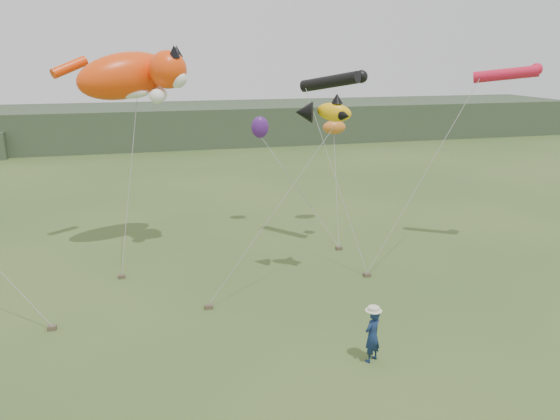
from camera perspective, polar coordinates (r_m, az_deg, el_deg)
The scene contains 8 objects.
ground at distance 19.53m, azimuth 3.94°, elevation -12.75°, with size 120.00×120.00×0.00m, color #385123.
headland at distance 61.40m, azimuth -12.31°, elevation 8.63°, with size 90.00×13.00×4.00m.
festival_attendant at distance 17.76m, azimuth 9.62°, elevation -12.80°, with size 0.65×0.43×1.78m, color #14264D.
sandbag_anchors at distance 23.28m, azimuth -5.43°, elevation -7.64°, with size 13.02×5.43×0.15m.
cat_kite at distance 26.56m, azimuth -14.96°, elevation 13.46°, with size 6.09×3.78×2.76m.
fish_kite at distance 21.91m, azimuth 4.54°, elevation 10.22°, with size 2.42×1.58×1.18m.
tube_kites at distance 26.69m, azimuth 13.81°, elevation 13.29°, with size 10.62×4.39×1.38m.
misc_kites at distance 29.83m, azimuth 1.87°, elevation 8.64°, with size 5.04×1.58×1.17m.
Camera 1 is at (-5.56, -16.21, 9.37)m, focal length 35.00 mm.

